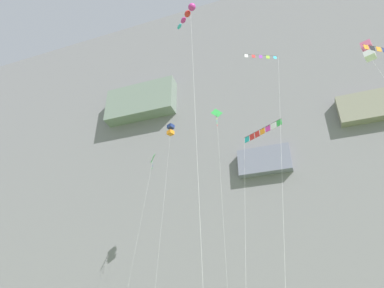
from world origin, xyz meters
name	(u,v)px	position (x,y,z in m)	size (l,w,h in m)	color
cliff_face	(272,160)	(-0.01, 63.64, 37.38)	(180.00, 34.94, 74.75)	gray
kite_diamond_high_left	(152,163)	(-16.13, 36.80, 26.55)	(2.80, 3.36, 28.36)	green
kite_banner_low_left	(262,135)	(2.62, 22.92, 19.69)	(4.25, 6.11, 20.50)	black
kite_box_mid_left	(171,130)	(-12.38, 34.97, 30.67)	(1.13, 5.02, 31.63)	navy
kite_banner_near_cliff	(264,80)	(3.82, 19.53, 23.57)	(3.35, 5.73, 27.27)	black
kite_diamond_low_center	(218,127)	(-2.77, 26.81, 24.18)	(1.47, 1.34, 27.00)	green
kite_box_upper_right	(369,51)	(12.43, 17.98, 22.81)	(2.77, 4.59, 23.68)	pink
kite_windsock_far_right	(188,14)	(-1.66, 13.61, 28.07)	(4.01, 5.08, 28.51)	#CC3399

